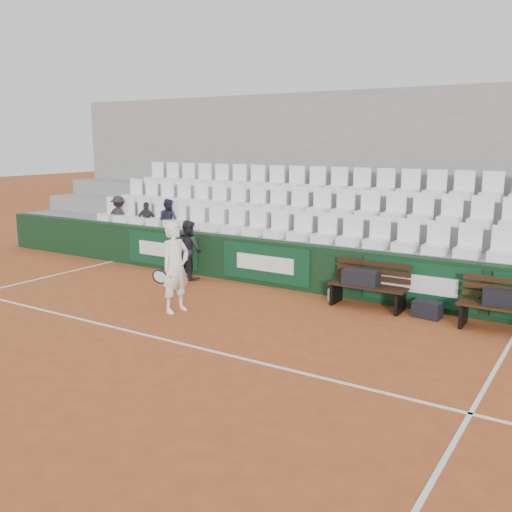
# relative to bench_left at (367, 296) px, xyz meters

# --- Properties ---
(ground) EXTENTS (80.00, 80.00, 0.00)m
(ground) POSITION_rel_bench_left_xyz_m (-2.33, -3.46, -0.23)
(ground) COLOR #AA5026
(ground) RESTS_ON ground
(court_baseline) EXTENTS (18.00, 0.06, 0.01)m
(court_baseline) POSITION_rel_bench_left_xyz_m (-2.33, -3.46, -0.22)
(court_baseline) COLOR white
(court_baseline) RESTS_ON ground
(court_sideline_right) EXTENTS (0.06, 20.00, 0.01)m
(court_sideline_right) POSITION_rel_bench_left_xyz_m (2.67, -5.46, -0.22)
(court_sideline_right) COLOR white
(court_sideline_right) RESTS_ON ground
(back_barrier) EXTENTS (18.00, 0.34, 1.00)m
(back_barrier) POSITION_rel_bench_left_xyz_m (-2.26, 0.53, 0.28)
(back_barrier) COLOR black
(back_barrier) RESTS_ON ground
(grandstand_tier_front) EXTENTS (18.00, 0.95, 1.00)m
(grandstand_tier_front) POSITION_rel_bench_left_xyz_m (-2.33, 1.16, 0.28)
(grandstand_tier_front) COLOR gray
(grandstand_tier_front) RESTS_ON ground
(grandstand_tier_mid) EXTENTS (18.00, 0.95, 1.45)m
(grandstand_tier_mid) POSITION_rel_bench_left_xyz_m (-2.33, 2.11, 0.50)
(grandstand_tier_mid) COLOR gray
(grandstand_tier_mid) RESTS_ON ground
(grandstand_tier_back) EXTENTS (18.00, 0.95, 1.90)m
(grandstand_tier_back) POSITION_rel_bench_left_xyz_m (-2.33, 3.06, 0.72)
(grandstand_tier_back) COLOR gray
(grandstand_tier_back) RESTS_ON ground
(grandstand_rear_wall) EXTENTS (18.00, 0.30, 4.40)m
(grandstand_rear_wall) POSITION_rel_bench_left_xyz_m (-2.33, 3.69, 1.98)
(grandstand_rear_wall) COLOR gray
(grandstand_rear_wall) RESTS_ON ground
(seat_row_front) EXTENTS (11.90, 0.44, 0.63)m
(seat_row_front) POSITION_rel_bench_left_xyz_m (-2.33, 0.99, 1.09)
(seat_row_front) COLOR white
(seat_row_front) RESTS_ON grandstand_tier_front
(seat_row_mid) EXTENTS (11.90, 0.44, 0.63)m
(seat_row_mid) POSITION_rel_bench_left_xyz_m (-2.33, 1.94, 1.54)
(seat_row_mid) COLOR white
(seat_row_mid) RESTS_ON grandstand_tier_mid
(seat_row_back) EXTENTS (11.90, 0.44, 0.63)m
(seat_row_back) POSITION_rel_bench_left_xyz_m (-2.33, 2.89, 1.99)
(seat_row_back) COLOR white
(seat_row_back) RESTS_ON grandstand_tier_back
(bench_left) EXTENTS (1.50, 0.56, 0.45)m
(bench_left) POSITION_rel_bench_left_xyz_m (0.00, 0.00, 0.00)
(bench_left) COLOR black
(bench_left) RESTS_ON ground
(bench_right) EXTENTS (1.50, 0.56, 0.45)m
(bench_right) POSITION_rel_bench_left_xyz_m (2.47, -0.12, 0.00)
(bench_right) COLOR #331D0F
(bench_right) RESTS_ON ground
(sports_bag_left) EXTENTS (0.69, 0.33, 0.29)m
(sports_bag_left) POSITION_rel_bench_left_xyz_m (-0.14, -0.05, 0.37)
(sports_bag_left) COLOR black
(sports_bag_left) RESTS_ON bench_left
(sports_bag_right) EXTENTS (0.60, 0.39, 0.26)m
(sports_bag_right) POSITION_rel_bench_left_xyz_m (2.38, -0.10, 0.35)
(sports_bag_right) COLOR black
(sports_bag_right) RESTS_ON bench_right
(sports_bag_ground) EXTENTS (0.53, 0.35, 0.30)m
(sports_bag_ground) POSITION_rel_bench_left_xyz_m (1.15, 0.01, -0.07)
(sports_bag_ground) COLOR black
(sports_bag_ground) RESTS_ON ground
(water_bottle_near) EXTENTS (0.07, 0.07, 0.25)m
(water_bottle_near) POSITION_rel_bench_left_xyz_m (-0.82, 0.05, -0.10)
(water_bottle_near) COLOR silver
(water_bottle_near) RESTS_ON ground
(water_bottle_far) EXTENTS (0.08, 0.08, 0.27)m
(water_bottle_far) POSITION_rel_bench_left_xyz_m (1.12, -0.07, -0.09)
(water_bottle_far) COLOR silver
(water_bottle_far) RESTS_ON ground
(tennis_player) EXTENTS (0.74, 0.68, 1.71)m
(tennis_player) POSITION_rel_bench_left_xyz_m (-2.95, -2.15, 0.63)
(tennis_player) COLOR white
(tennis_player) RESTS_ON ground
(ball_kid) EXTENTS (0.79, 0.68, 1.38)m
(ball_kid) POSITION_rel_bench_left_xyz_m (-4.41, 0.03, 0.46)
(ball_kid) COLOR #212129
(ball_kid) RESTS_ON ground
(spectator_a) EXTENTS (0.79, 0.54, 1.13)m
(spectator_a) POSITION_rel_bench_left_xyz_m (-7.67, 1.04, 1.34)
(spectator_a) COLOR black
(spectator_a) RESTS_ON grandstand_tier_front
(spectator_b) EXTENTS (0.65, 0.44, 1.02)m
(spectator_b) POSITION_rel_bench_left_xyz_m (-6.64, 1.04, 1.29)
(spectator_b) COLOR #312B27
(spectator_b) RESTS_ON grandstand_tier_front
(spectator_c) EXTENTS (0.58, 0.47, 1.15)m
(spectator_c) POSITION_rel_bench_left_xyz_m (-5.89, 1.04, 1.35)
(spectator_c) COLOR #1F232F
(spectator_c) RESTS_ON grandstand_tier_front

